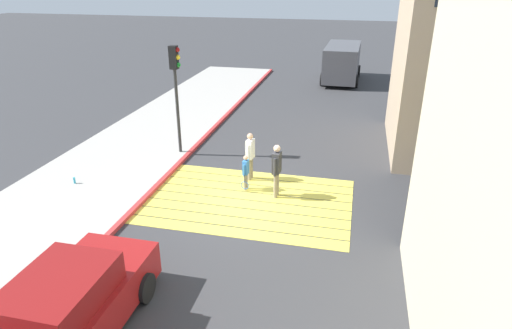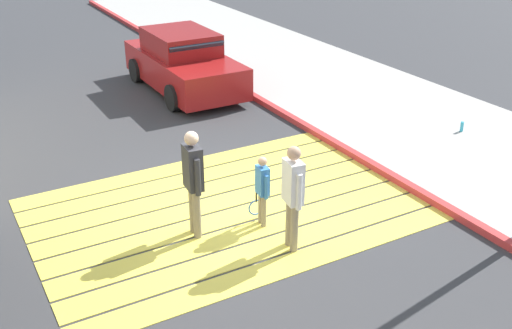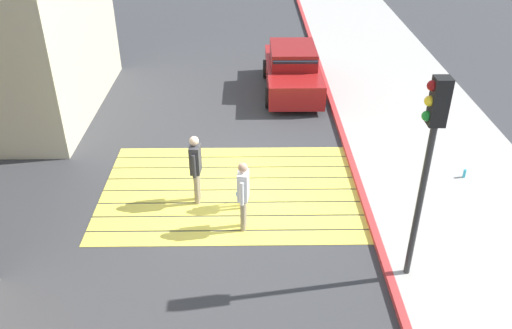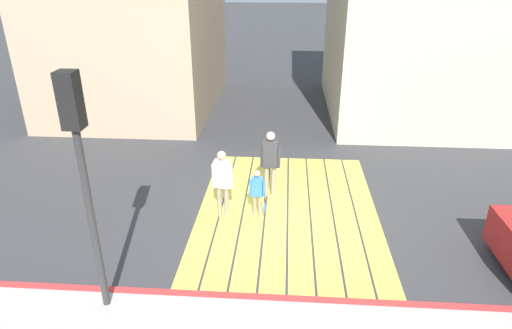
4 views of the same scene
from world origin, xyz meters
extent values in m
plane|color=#38383A|center=(0.00, 0.00, 0.00)|extent=(120.00, 120.00, 0.00)
cube|color=#EAD64C|center=(0.00, -1.93, 0.01)|extent=(6.40, 0.50, 0.01)
cube|color=#EAD64C|center=(0.00, -1.38, 0.01)|extent=(6.40, 0.50, 0.01)
cube|color=#EAD64C|center=(0.00, -0.83, 0.01)|extent=(6.40, 0.50, 0.01)
cube|color=#EAD64C|center=(0.00, -0.28, 0.01)|extent=(6.40, 0.50, 0.01)
cube|color=#EAD64C|center=(0.00, 0.27, 0.01)|extent=(6.40, 0.50, 0.01)
cube|color=#EAD64C|center=(0.00, 0.82, 0.01)|extent=(6.40, 0.50, 0.01)
cube|color=#EAD64C|center=(0.00, 1.38, 0.01)|extent=(6.40, 0.50, 0.01)
cube|color=#EAD64C|center=(0.00, 1.93, 0.01)|extent=(6.40, 0.50, 0.01)
cube|color=#BC3333|center=(-3.25, 0.00, 0.07)|extent=(0.16, 40.00, 0.13)
cube|color=beige|center=(8.50, -5.12, 4.23)|extent=(8.00, 7.00, 8.45)
cylinder|color=#2D2D2D|center=(-3.60, 3.17, 1.70)|extent=(0.12, 0.12, 3.40)
cube|color=black|center=(-3.60, 3.17, 3.82)|extent=(0.28, 0.28, 0.84)
sphere|color=maroon|center=(-3.44, 3.17, 4.10)|extent=(0.18, 0.18, 0.18)
sphere|color=yellow|center=(-3.44, 3.17, 3.83)|extent=(0.18, 0.18, 0.18)
sphere|color=#188429|center=(-3.44, 3.17, 3.56)|extent=(0.18, 0.18, 0.18)
cylinder|color=gray|center=(-0.33, 1.63, 0.40)|extent=(0.12, 0.12, 0.81)
cylinder|color=gray|center=(-0.35, 1.46, 0.40)|extent=(0.12, 0.12, 0.81)
cube|color=white|center=(-0.34, 1.55, 1.14)|extent=(0.26, 0.38, 0.67)
sphere|color=tan|center=(-0.34, 1.55, 1.60)|extent=(0.21, 0.21, 0.21)
cylinder|color=white|center=(-0.31, 1.75, 1.07)|extent=(0.09, 0.09, 0.57)
cylinder|color=white|center=(-0.37, 1.34, 1.07)|extent=(0.09, 0.09, 0.57)
cylinder|color=gray|center=(0.79, 0.57, 0.42)|extent=(0.13, 0.13, 0.84)
cylinder|color=gray|center=(0.77, 0.38, 0.42)|extent=(0.13, 0.13, 0.84)
cube|color=#333338|center=(0.78, 0.47, 1.19)|extent=(0.26, 0.39, 0.70)
sphere|color=beige|center=(0.78, 0.47, 1.67)|extent=(0.22, 0.22, 0.22)
cylinder|color=#333338|center=(0.80, 0.69, 1.12)|extent=(0.09, 0.09, 0.60)
cylinder|color=#333338|center=(0.76, 0.26, 1.12)|extent=(0.09, 0.09, 0.60)
cylinder|color=gray|center=(-0.29, 0.80, 0.29)|extent=(0.09, 0.09, 0.58)
cylinder|color=gray|center=(-0.30, 0.67, 0.29)|extent=(0.09, 0.09, 0.58)
cube|color=#3372BF|center=(-0.30, 0.73, 0.82)|extent=(0.18, 0.27, 0.48)
sphere|color=tan|center=(-0.30, 0.73, 1.15)|extent=(0.15, 0.15, 0.15)
cylinder|color=#3372BF|center=(-0.28, 0.89, 0.77)|extent=(0.06, 0.06, 0.41)
cylinder|color=#3372BF|center=(-0.31, 0.58, 0.77)|extent=(0.06, 0.06, 0.41)
cylinder|color=black|center=(-0.29, 0.55, 0.48)|extent=(0.03, 0.03, 0.28)
torus|color=blue|center=(-0.29, 0.55, 0.24)|extent=(0.28, 0.06, 0.28)
camera|label=1|loc=(2.99, -11.97, 6.64)|focal=30.82mm
camera|label=2|loc=(3.99, 8.09, 5.15)|focal=42.22mm
camera|label=3|loc=(-0.50, 11.06, 7.36)|focal=37.04mm
camera|label=4|loc=(-9.47, 0.11, 5.62)|focal=31.09mm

